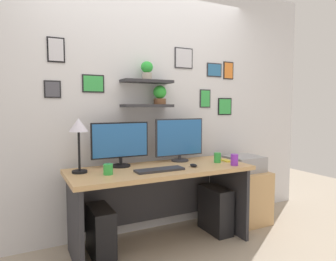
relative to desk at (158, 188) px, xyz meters
The scene contains 16 objects.
ground_plane 0.55m from the desk, 90.00° to the right, with size 8.00×8.00×0.00m, color tan.
back_wall_assembly 0.90m from the desk, 89.37° to the left, with size 4.40×0.24×2.70m.
desk is the anchor object (origin of this frame).
monitor_left 0.56m from the desk, 153.24° to the left, with size 0.55×0.18×0.42m.
monitor_right 0.56m from the desk, 26.77° to the left, with size 0.54×0.18×0.44m.
keyboard 0.29m from the desk, 111.90° to the right, with size 0.44×0.14×0.02m, color #2D2D33.
computer_mouse 0.40m from the desk, 31.38° to the right, with size 0.06×0.09×0.03m, color black.
desk_lamp 0.92m from the desk, behind, with size 0.16×0.16×0.47m.
cell_phone 0.78m from the desk, ahead, with size 0.07×0.14×0.01m, color yellow.
coffee_mug 0.59m from the desk, 166.99° to the right, with size 0.08×0.08×0.09m, color green.
pen_cup 0.68m from the desk, ahead, with size 0.07×0.07×0.10m, color green.
water_cup 0.78m from the desk, 22.85° to the right, with size 0.07×0.07×0.11m, color purple.
drawer_cabinet 1.14m from the desk, ahead, with size 0.44×0.50×0.58m, color tan.
printer 1.12m from the desk, ahead, with size 0.38×0.34×0.17m, color #9E9EA3.
computer_tower_left 0.65m from the desk, behind, with size 0.18×0.40×0.44m, color black.
computer_tower_right 0.71m from the desk, ahead, with size 0.18×0.40×0.47m, color black.
Camera 1 is at (-1.19, -2.49, 1.32)m, focal length 32.01 mm.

